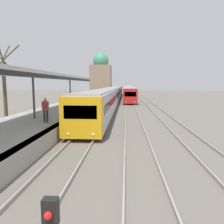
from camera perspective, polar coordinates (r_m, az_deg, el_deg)
platform_canopy at (r=17.32m, az=-19.88°, el=9.10°), size 4.00×26.67×3.39m
person_on_platform at (r=15.41m, az=-17.03°, el=1.01°), size 0.40×0.40×1.66m
train_near at (r=45.04m, az=0.30°, el=4.86°), size 2.58×64.53×2.93m
train_far at (r=66.83m, az=4.36°, el=5.62°), size 2.50×60.17×2.89m
distant_domed_building at (r=56.61m, az=-2.91°, el=9.05°), size 5.17×5.17×11.34m
bare_tree_background at (r=22.06m, az=-26.28°, el=5.92°), size 3.23×2.01×7.10m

